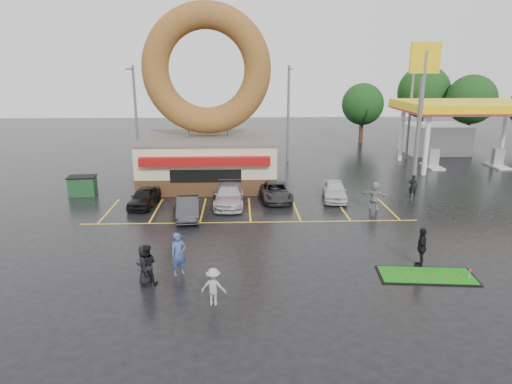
{
  "coord_description": "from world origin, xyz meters",
  "views": [
    {
      "loc": [
        -0.61,
        -22.15,
        8.98
      ],
      "look_at": [
        0.28,
        2.18,
        2.2
      ],
      "focal_mm": 32.0,
      "sensor_mm": 36.0,
      "label": 1
    }
  ],
  "objects_px": {
    "gas_station": "(454,122)",
    "streetlight_right": "(411,110)",
    "donut_shop": "(208,126)",
    "car_silver": "(229,195)",
    "car_dgrey": "(188,208)",
    "person_blue": "(179,254)",
    "shell_sign": "(422,88)",
    "streetlight_mid": "(288,112)",
    "streetlight_left": "(136,113)",
    "car_black": "(144,197)",
    "dumpster": "(83,186)",
    "putting_green": "(427,275)",
    "person_cameraman": "(422,247)",
    "car_white": "(335,190)",
    "car_grey": "(275,191)"
  },
  "relations": [
    {
      "from": "streetlight_left",
      "to": "car_grey",
      "type": "bearing_deg",
      "value": -45.23
    },
    {
      "from": "dumpster",
      "to": "putting_green",
      "type": "distance_m",
      "value": 23.86
    },
    {
      "from": "gas_station",
      "to": "putting_green",
      "type": "distance_m",
      "value": 28.15
    },
    {
      "from": "car_dgrey",
      "to": "dumpster",
      "type": "bearing_deg",
      "value": 140.9
    },
    {
      "from": "streetlight_left",
      "to": "car_silver",
      "type": "xyz_separation_m",
      "value": [
        8.66,
        -13.03,
        -4.11
      ]
    },
    {
      "from": "donut_shop",
      "to": "car_silver",
      "type": "xyz_separation_m",
      "value": [
        1.66,
        -6.09,
        -3.79
      ]
    },
    {
      "from": "shell_sign",
      "to": "streetlight_mid",
      "type": "height_order",
      "value": "shell_sign"
    },
    {
      "from": "car_dgrey",
      "to": "person_blue",
      "type": "xyz_separation_m",
      "value": [
        0.44,
        -7.82,
        0.35
      ]
    },
    {
      "from": "car_grey",
      "to": "putting_green",
      "type": "distance_m",
      "value": 13.38
    },
    {
      "from": "shell_sign",
      "to": "putting_green",
      "type": "relative_size",
      "value": 2.44
    },
    {
      "from": "streetlight_left",
      "to": "putting_green",
      "type": "bearing_deg",
      "value": -53.74
    },
    {
      "from": "car_dgrey",
      "to": "streetlight_mid",
      "type": "bearing_deg",
      "value": 59.63
    },
    {
      "from": "car_grey",
      "to": "person_cameraman",
      "type": "distance_m",
      "value": 12.47
    },
    {
      "from": "car_white",
      "to": "dumpster",
      "type": "xyz_separation_m",
      "value": [
        -17.77,
        1.84,
        -0.02
      ]
    },
    {
      "from": "donut_shop",
      "to": "dumpster",
      "type": "bearing_deg",
      "value": -160.02
    },
    {
      "from": "streetlight_left",
      "to": "car_silver",
      "type": "bearing_deg",
      "value": -56.4
    },
    {
      "from": "car_white",
      "to": "dumpster",
      "type": "bearing_deg",
      "value": -178.42
    },
    {
      "from": "person_cameraman",
      "to": "streetlight_left",
      "type": "bearing_deg",
      "value": -123.54
    },
    {
      "from": "donut_shop",
      "to": "gas_station",
      "type": "height_order",
      "value": "donut_shop"
    },
    {
      "from": "person_blue",
      "to": "person_cameraman",
      "type": "xyz_separation_m",
      "value": [
        11.03,
        0.48,
        -0.04
      ]
    },
    {
      "from": "donut_shop",
      "to": "streetlight_left",
      "type": "height_order",
      "value": "donut_shop"
    },
    {
      "from": "streetlight_mid",
      "to": "person_blue",
      "type": "distance_m",
      "value": 25.76
    },
    {
      "from": "car_black",
      "to": "car_grey",
      "type": "xyz_separation_m",
      "value": [
        8.72,
        1.15,
        -0.03
      ]
    },
    {
      "from": "streetlight_right",
      "to": "person_cameraman",
      "type": "height_order",
      "value": "streetlight_right"
    },
    {
      "from": "car_black",
      "to": "car_silver",
      "type": "xyz_separation_m",
      "value": [
        5.56,
        0.04,
        0.05
      ]
    },
    {
      "from": "shell_sign",
      "to": "person_blue",
      "type": "xyz_separation_m",
      "value": [
        -16.34,
        -15.48,
        -6.4
      ]
    },
    {
      "from": "donut_shop",
      "to": "dumpster",
      "type": "relative_size",
      "value": 7.5
    },
    {
      "from": "streetlight_left",
      "to": "streetlight_mid",
      "type": "xyz_separation_m",
      "value": [
        14.0,
        1.0,
        0.0
      ]
    },
    {
      "from": "putting_green",
      "to": "shell_sign",
      "type": "bearing_deg",
      "value": 71.38
    },
    {
      "from": "shell_sign",
      "to": "car_white",
      "type": "height_order",
      "value": "shell_sign"
    },
    {
      "from": "car_silver",
      "to": "shell_sign",
      "type": "bearing_deg",
      "value": 20.28
    },
    {
      "from": "car_black",
      "to": "dumpster",
      "type": "relative_size",
      "value": 2.05
    },
    {
      "from": "shell_sign",
      "to": "car_black",
      "type": "distance_m",
      "value": 21.64
    },
    {
      "from": "gas_station",
      "to": "dumpster",
      "type": "xyz_separation_m",
      "value": [
        -31.85,
        -11.19,
        -3.05
      ]
    },
    {
      "from": "streetlight_mid",
      "to": "streetlight_right",
      "type": "xyz_separation_m",
      "value": [
        12.0,
        1.0,
        0.0
      ]
    },
    {
      "from": "streetlight_right",
      "to": "car_dgrey",
      "type": "distance_m",
      "value": 26.79
    },
    {
      "from": "car_dgrey",
      "to": "person_cameraman",
      "type": "relative_size",
      "value": 2.02
    },
    {
      "from": "gas_station",
      "to": "streetlight_right",
      "type": "xyz_separation_m",
      "value": [
        -4.0,
        0.98,
        1.08
      ]
    },
    {
      "from": "car_silver",
      "to": "putting_green",
      "type": "xyz_separation_m",
      "value": [
        8.93,
        -10.94,
        -0.64
      ]
    },
    {
      "from": "streetlight_left",
      "to": "car_dgrey",
      "type": "relative_size",
      "value": 2.38
    },
    {
      "from": "car_grey",
      "to": "person_blue",
      "type": "relative_size",
      "value": 2.22
    },
    {
      "from": "car_silver",
      "to": "person_cameraman",
      "type": "bearing_deg",
      "value": -46.93
    },
    {
      "from": "streetlight_left",
      "to": "person_cameraman",
      "type": "height_order",
      "value": "streetlight_left"
    },
    {
      "from": "putting_green",
      "to": "gas_station",
      "type": "bearing_deg",
      "value": 63.6
    },
    {
      "from": "donut_shop",
      "to": "streetlight_left",
      "type": "distance_m",
      "value": 9.87
    },
    {
      "from": "streetlight_right",
      "to": "car_silver",
      "type": "height_order",
      "value": "streetlight_right"
    },
    {
      "from": "gas_station",
      "to": "car_grey",
      "type": "bearing_deg",
      "value": -144.56
    },
    {
      "from": "streetlight_left",
      "to": "person_cameraman",
      "type": "distance_m",
      "value": 29.21
    },
    {
      "from": "car_silver",
      "to": "car_white",
      "type": "xyz_separation_m",
      "value": [
        7.25,
        1.03,
        -0.01
      ]
    },
    {
      "from": "person_blue",
      "to": "putting_green",
      "type": "distance_m",
      "value": 10.99
    }
  ]
}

